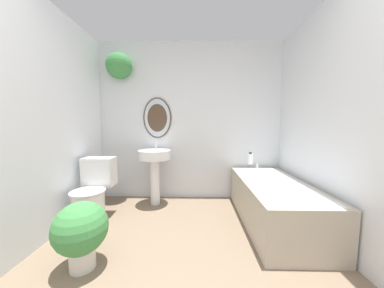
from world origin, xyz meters
The scene contains 8 objects.
wall_back centered at (-0.12, 2.51, 1.29)m, with size 2.89×0.37×2.40m.
wall_left centered at (-1.41, 1.25, 1.20)m, with size 0.06×2.62×2.40m.
wall_right centered at (1.41, 1.25, 1.20)m, with size 0.06×2.62×2.40m.
toilet centered at (-1.14, 1.71, 0.34)m, with size 0.38×0.58×0.74m.
pedestal_sink centered at (-0.50, 2.23, 0.61)m, with size 0.46×0.46×0.89m.
bathtub centered at (1.01, 1.70, 0.26)m, with size 0.72×1.49×0.57m.
shampoo_bottle centered at (0.90, 2.35, 0.65)m, with size 0.07×0.07×0.18m.
potted_plant centered at (-0.82, 0.94, 0.32)m, with size 0.41×0.41×0.55m.
Camera 1 is at (0.09, -0.49, 1.15)m, focal length 18.00 mm.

